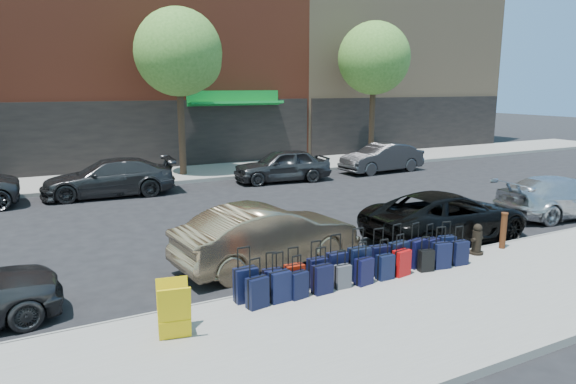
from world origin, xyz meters
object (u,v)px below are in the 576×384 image
car_far_2 (282,165)px  tree_center (182,55)px  suitcase_front_5 (359,263)px  display_rack (174,310)px  car_far_1 (109,178)px  fire_hydrant (477,240)px  car_near_2 (447,216)px  car_near_1 (267,236)px  tree_right (376,60)px  car_near_3 (562,197)px  car_far_3 (382,158)px  bollard (503,230)px

car_far_2 → tree_center: bearing=-124.9°
suitcase_front_5 → display_rack: 4.14m
tree_center → car_far_2: size_ratio=1.74×
car_far_1 → car_far_2: car_far_2 is taller
tree_center → display_rack: size_ratio=8.02×
fire_hydrant → car_near_2: size_ratio=0.16×
car_near_1 → car_far_2: bearing=-35.2°
tree_right → car_near_3: 13.61m
tree_center → car_far_3: 10.40m
tree_right → display_rack: bearing=-135.3°
car_near_1 → car_near_3: bearing=-97.7°
fire_hydrant → bollard: bearing=-7.6°
bollard → car_near_3: 5.03m
car_near_2 → car_far_2: (0.01, 9.76, 0.05)m
car_far_1 → fire_hydrant: bearing=34.0°
bollard → display_rack: size_ratio=0.99×
tree_center → fire_hydrant: size_ratio=9.84×
fire_hydrant → car_far_1: 13.39m
car_near_3 → car_far_3: 9.60m
fire_hydrant → car_near_3: 5.90m
car_far_2 → car_far_1: bearing=-86.1°
display_rack → car_far_1: (0.94, 12.39, 0.10)m
display_rack → car_near_2: (8.06, 2.28, 0.06)m
car_far_2 → car_near_3: bearing=34.6°
display_rack → fire_hydrant: bearing=16.3°
fire_hydrant → car_near_2: 1.66m
car_near_3 → display_rack: bearing=107.8°
tree_right → fire_hydrant: tree_right is taller
car_far_1 → car_far_3: 12.54m
suitcase_front_5 → car_near_3: car_near_3 is taller
fire_hydrant → bollard: size_ratio=0.82×
car_far_2 → car_far_3: (5.40, 0.01, -0.02)m
fire_hydrant → car_near_3: size_ratio=0.17×
car_near_3 → car_far_3: (0.32, 9.59, 0.05)m
tree_right → car_near_1: bearing=-134.9°
tree_center → car_near_2: size_ratio=1.53×
car_near_2 → car_far_1: car_far_1 is taller
display_rack → car_near_1: (2.92, 2.69, 0.12)m
tree_right → car_far_2: 9.05m
bollard → car_far_2: car_far_2 is taller
car_near_2 → car_near_3: car_near_2 is taller
display_rack → car_far_1: bearing=96.4°
bollard → display_rack: bearing=-175.0°
fire_hydrant → car_near_1: 4.99m
tree_right → display_rack: size_ratio=8.02×
tree_right → car_near_3: size_ratio=1.63×
car_near_1 → car_near_3: size_ratio=0.97×
suitcase_front_5 → car_far_2: (3.99, 11.34, 0.22)m
suitcase_front_5 → car_far_3: size_ratio=0.26×
fire_hydrant → car_far_3: bearing=53.6°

